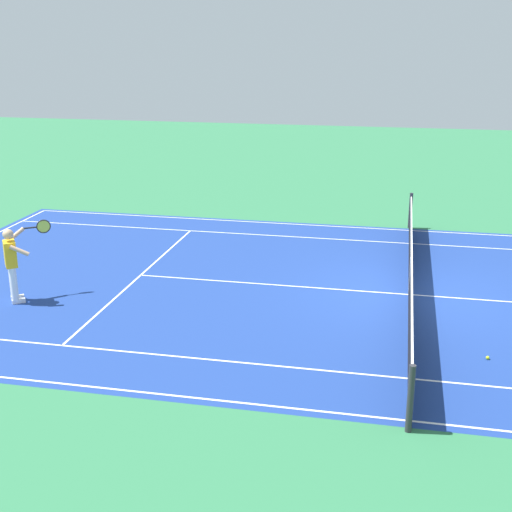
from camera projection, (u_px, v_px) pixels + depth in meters
ground_plane at (409, 295)px, 15.72m from camera, size 60.00×60.00×0.00m
court_slab at (409, 295)px, 15.72m from camera, size 24.20×11.40×0.00m
court_line_markings at (409, 294)px, 15.72m from camera, size 23.85×11.05×0.01m
tennis_net at (410, 274)px, 15.57m from camera, size 0.10×11.70×1.08m
tennis_player_near at (13, 261)px, 15.05m from camera, size 0.78×1.06×1.70m
tennis_ball at (488, 358)px, 12.58m from camera, size 0.07×0.07×0.07m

